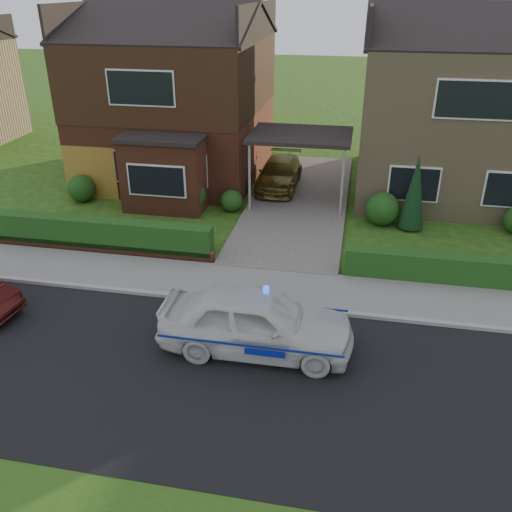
# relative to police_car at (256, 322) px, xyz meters

# --- Properties ---
(ground) EXTENTS (120.00, 120.00, 0.00)m
(ground) POSITION_rel_police_car_xyz_m (-0.18, -1.20, -0.77)
(ground) COLOR #1E4512
(ground) RESTS_ON ground
(road) EXTENTS (60.00, 6.00, 0.02)m
(road) POSITION_rel_police_car_xyz_m (-0.18, -1.20, -0.77)
(road) COLOR black
(road) RESTS_ON ground
(kerb) EXTENTS (60.00, 0.16, 0.12)m
(kerb) POSITION_rel_police_car_xyz_m (-0.18, 1.85, -0.71)
(kerb) COLOR #9E9993
(kerb) RESTS_ON ground
(sidewalk) EXTENTS (60.00, 2.00, 0.10)m
(sidewalk) POSITION_rel_police_car_xyz_m (-0.18, 2.90, -0.72)
(sidewalk) COLOR slate
(sidewalk) RESTS_ON ground
(driveway) EXTENTS (3.80, 12.00, 0.12)m
(driveway) POSITION_rel_police_car_xyz_m (-0.18, 9.80, -0.71)
(driveway) COLOR #666059
(driveway) RESTS_ON ground
(house_left) EXTENTS (7.50, 9.53, 7.25)m
(house_left) POSITION_rel_police_car_xyz_m (-5.96, 12.70, 3.04)
(house_left) COLOR brown
(house_left) RESTS_ON ground
(house_right) EXTENTS (7.50, 8.06, 7.25)m
(house_right) POSITION_rel_police_car_xyz_m (5.62, 12.79, 2.89)
(house_right) COLOR tan
(house_right) RESTS_ON ground
(carport_link) EXTENTS (3.80, 3.00, 2.77)m
(carport_link) POSITION_rel_police_car_xyz_m (-0.18, 9.75, 1.88)
(carport_link) COLOR black
(carport_link) RESTS_ON ground
(garage_door) EXTENTS (2.20, 0.10, 2.10)m
(garage_door) POSITION_rel_police_car_xyz_m (-8.43, 8.76, 0.28)
(garage_door) COLOR #8F5B1F
(garage_door) RESTS_ON ground
(dwarf_wall) EXTENTS (7.70, 0.25, 0.36)m
(dwarf_wall) POSITION_rel_police_car_xyz_m (-5.98, 4.10, -0.59)
(dwarf_wall) COLOR brown
(dwarf_wall) RESTS_ON ground
(hedge_left) EXTENTS (7.50, 0.55, 0.90)m
(hedge_left) POSITION_rel_police_car_xyz_m (-5.98, 4.25, -0.77)
(hedge_left) COLOR #153D13
(hedge_left) RESTS_ON ground
(hedge_right) EXTENTS (7.50, 0.55, 0.80)m
(hedge_right) POSITION_rel_police_car_xyz_m (5.62, 4.15, -0.77)
(hedge_right) COLOR #153D13
(hedge_right) RESTS_ON ground
(shrub_left_far) EXTENTS (1.08, 1.08, 1.08)m
(shrub_left_far) POSITION_rel_police_car_xyz_m (-8.68, 8.30, -0.23)
(shrub_left_far) COLOR #153D13
(shrub_left_far) RESTS_ON ground
(shrub_left_mid) EXTENTS (1.32, 1.32, 1.32)m
(shrub_left_mid) POSITION_rel_police_car_xyz_m (-4.18, 8.10, -0.11)
(shrub_left_mid) COLOR #153D13
(shrub_left_mid) RESTS_ON ground
(shrub_left_near) EXTENTS (0.84, 0.84, 0.84)m
(shrub_left_near) POSITION_rel_police_car_xyz_m (-2.58, 8.40, -0.35)
(shrub_left_near) COLOR #153D13
(shrub_left_near) RESTS_ON ground
(shrub_right_near) EXTENTS (1.20, 1.20, 1.20)m
(shrub_right_near) POSITION_rel_police_car_xyz_m (3.02, 8.20, -0.17)
(shrub_right_near) COLOR #153D13
(shrub_right_near) RESTS_ON ground
(conifer_a) EXTENTS (0.90, 0.90, 2.60)m
(conifer_a) POSITION_rel_police_car_xyz_m (4.02, 8.00, 0.53)
(conifer_a) COLOR black
(conifer_a) RESTS_ON ground
(police_car) EXTENTS (4.18, 4.56, 1.71)m
(police_car) POSITION_rel_police_car_xyz_m (0.00, 0.00, 0.00)
(police_car) COLOR silver
(police_car) RESTS_ON ground
(driveway_car) EXTENTS (1.62, 3.95, 1.15)m
(driveway_car) POSITION_rel_police_car_xyz_m (-1.18, 11.18, -0.08)
(driveway_car) COLOR brown
(driveway_car) RESTS_ON driveway
(potted_plant_a) EXTENTS (0.41, 0.30, 0.72)m
(potted_plant_a) POSITION_rel_police_car_xyz_m (-8.38, 5.18, -0.41)
(potted_plant_a) COLOR gray
(potted_plant_a) RESTS_ON ground
(potted_plant_b) EXTENTS (0.53, 0.51, 0.76)m
(potted_plant_b) POSITION_rel_police_car_xyz_m (-2.68, 5.21, -0.40)
(potted_plant_b) COLOR gray
(potted_plant_b) RESTS_ON ground
(potted_plant_c) EXTENTS (0.58, 0.58, 0.78)m
(potted_plant_c) POSITION_rel_police_car_xyz_m (-4.24, 7.80, -0.38)
(potted_plant_c) COLOR gray
(potted_plant_c) RESTS_ON ground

